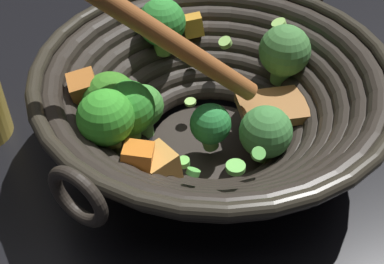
% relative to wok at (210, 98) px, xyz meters
% --- Properties ---
extents(ground_plane, '(4.00, 4.00, 0.00)m').
position_rel_wok_xyz_m(ground_plane, '(0.00, 0.00, -0.07)').
color(ground_plane, black).
extents(wok, '(0.34, 0.36, 0.25)m').
position_rel_wok_xyz_m(wok, '(0.00, 0.00, 0.00)').
color(wok, black).
rests_on(wok, ground).
extents(garlic_bulb, '(0.04, 0.04, 0.04)m').
position_rel_wok_xyz_m(garlic_bulb, '(0.17, 0.18, -0.05)').
color(garlic_bulb, silver).
rests_on(garlic_bulb, ground).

